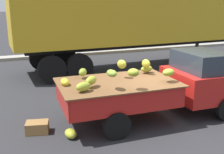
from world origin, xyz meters
TOP-DOWN VIEW (x-y plane):
  - ground at (0.00, 0.00)m, footprint 220.00×220.00m
  - curb_strip at (0.00, 9.65)m, footprint 80.00×0.80m
  - pickup_truck at (0.81, -0.09)m, footprint 5.25×2.02m
  - semi_trailer at (2.38, 5.53)m, footprint 12.08×3.00m
  - fallen_banana_bunch_near_tailgate at (-2.58, -0.41)m, footprint 0.28×0.39m
  - produce_crate at (-3.25, 0.14)m, footprint 0.59×0.47m

SIDE VIEW (x-z plane):
  - ground at x=0.00m, z-range 0.00..0.00m
  - curb_strip at x=0.00m, z-range 0.00..0.16m
  - fallen_banana_bunch_near_tailgate at x=-2.58m, z-range 0.00..0.21m
  - produce_crate at x=-3.25m, z-range 0.00..0.27m
  - pickup_truck at x=0.81m, z-range 0.03..1.73m
  - semi_trailer at x=2.38m, z-range 0.57..4.52m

